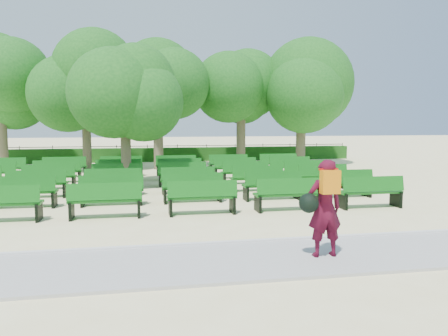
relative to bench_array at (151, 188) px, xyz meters
name	(u,v)px	position (x,y,z in m)	size (l,w,h in m)	color
ground	(183,197)	(1.05, -1.73, -0.10)	(120.00, 120.00, 0.00)	beige
paving	(220,262)	(1.05, -9.13, -0.07)	(30.00, 2.20, 0.06)	#A5A4A1
curb	(210,244)	(1.05, -7.98, -0.05)	(30.00, 0.12, 0.10)	silver
hedge	(163,155)	(1.05, 12.27, 0.35)	(26.00, 0.70, 0.90)	#1A4D13
fence	(163,161)	(1.05, 12.67, -0.10)	(26.00, 0.10, 1.02)	black
tree_line	(166,167)	(1.05, 8.27, -0.10)	(21.80, 6.80, 7.04)	#1E601A
bench_array	(151,188)	(0.00, 0.00, 0.00)	(2.01, 0.75, 1.24)	#105B13
tree_among	(125,92)	(-0.95, 0.87, 3.69)	(3.83, 3.83, 5.53)	brown
person	(324,207)	(3.04, -9.23, 0.93)	(0.88, 0.53, 1.87)	#41091A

